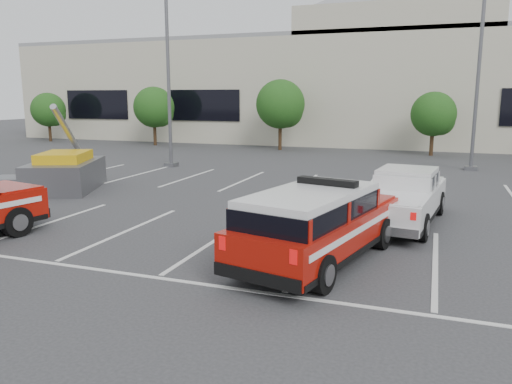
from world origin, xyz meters
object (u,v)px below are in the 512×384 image
(white_pickup, at_px, (403,202))
(tree_mid_right, at_px, (435,116))
(tree_left, at_px, (155,109))
(convention_building, at_px, (375,84))
(fire_chief_suv, at_px, (318,230))
(light_pole_mid, at_px, (479,65))
(light_pole_left, at_px, (168,67))
(tree_far_left, at_px, (50,111))
(tree_mid_left, at_px, (282,106))
(utility_rig, at_px, (61,173))

(white_pickup, bearing_deg, tree_mid_right, 94.90)
(tree_left, bearing_deg, convention_building, 33.05)
(fire_chief_suv, bearing_deg, tree_mid_right, 97.51)
(light_pole_mid, bearing_deg, light_pole_left, -165.07)
(light_pole_mid, relative_size, fire_chief_suv, 1.84)
(convention_building, xyz_separation_m, white_pickup, (4.27, -28.28, -4.09))
(tree_far_left, bearing_deg, convention_building, 21.37)
(tree_left, xyz_separation_m, tree_mid_left, (10.00, 0.00, 0.27))
(tree_mid_right, distance_m, utility_rig, 22.41)
(tree_far_left, xyz_separation_m, fire_chief_suv, (27.78, -22.78, -1.74))
(tree_far_left, xyz_separation_m, tree_mid_right, (30.00, 0.00, 0.00))
(utility_rig, bearing_deg, light_pole_mid, 13.50)
(convention_building, xyz_separation_m, fire_chief_suv, (2.69, -32.60, -3.96))
(convention_building, relative_size, tree_far_left, 15.04)
(tree_far_left, distance_m, tree_mid_right, 30.00)
(light_pole_mid, height_order, fire_chief_suv, light_pole_mid)
(convention_building, distance_m, white_pickup, 28.89)
(convention_building, xyz_separation_m, light_pole_mid, (6.82, -15.86, 0.47))
(tree_mid_right, xyz_separation_m, utility_rig, (-13.79, -17.57, -1.82))
(tree_left, relative_size, light_pole_mid, 0.43)
(tree_mid_right, bearing_deg, utility_rig, -128.13)
(tree_mid_left, distance_m, white_pickup, 20.84)
(tree_far_left, relative_size, tree_mid_left, 0.82)
(light_pole_mid, height_order, utility_rig, light_pole_mid)
(light_pole_left, bearing_deg, tree_left, 124.52)
(light_pole_mid, bearing_deg, fire_chief_suv, -103.85)
(fire_chief_suv, bearing_deg, tree_far_left, 153.72)
(light_pole_left, bearing_deg, tree_mid_right, 37.50)
(tree_left, bearing_deg, tree_mid_left, 0.00)
(tree_far_left, relative_size, light_pole_mid, 0.39)
(convention_building, distance_m, tree_left, 18.11)
(tree_mid_right, bearing_deg, tree_far_left, 180.00)
(tree_mid_left, relative_size, tree_mid_right, 1.21)
(convention_building, relative_size, light_pole_mid, 5.86)
(fire_chief_suv, xyz_separation_m, utility_rig, (-11.58, 5.20, -0.08))
(tree_mid_right, relative_size, utility_rig, 0.84)
(convention_building, relative_size, tree_mid_right, 15.04)
(tree_far_left, relative_size, tree_left, 0.90)
(tree_left, xyz_separation_m, fire_chief_suv, (17.78, -22.78, -2.01))
(tree_mid_right, height_order, utility_rig, tree_mid_right)
(tree_mid_left, xyz_separation_m, light_pole_left, (-3.09, -10.05, 2.14))
(convention_building, height_order, tree_mid_left, convention_building)
(convention_building, relative_size, light_pole_left, 5.86)
(fire_chief_suv, relative_size, white_pickup, 1.04)
(light_pole_left, bearing_deg, convention_building, 67.61)
(tree_left, distance_m, light_pole_left, 12.43)
(white_pickup, bearing_deg, tree_mid_left, 123.77)
(tree_left, bearing_deg, light_pole_left, -55.48)
(fire_chief_suv, bearing_deg, utility_rig, 168.87)
(tree_far_left, distance_m, light_pole_mid, 32.59)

